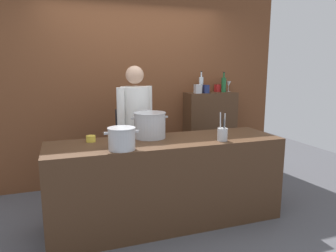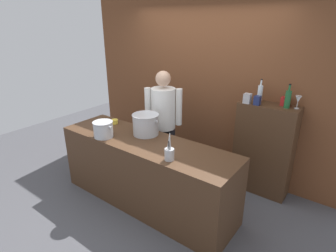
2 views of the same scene
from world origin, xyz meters
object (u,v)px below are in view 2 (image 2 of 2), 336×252
at_px(spice_tin_silver, 247,98).
at_px(spice_tin_navy, 257,100).
at_px(chef, 163,119).
at_px(utensil_crock, 169,154).
at_px(wine_glass_tall, 298,100).
at_px(butter_jar, 115,122).
at_px(stockpot_small, 103,129).
at_px(wine_bottle_clear, 260,93).
at_px(spice_tin_red, 285,101).
at_px(stockpot_large, 146,124).
at_px(wine_bottle_green, 288,99).

height_order(spice_tin_silver, spice_tin_navy, spice_tin_silver).
distance_m(chef, spice_tin_navy, 1.30).
distance_m(chef, utensil_crock, 1.09).
height_order(wine_glass_tall, spice_tin_silver, wine_glass_tall).
bearing_deg(butter_jar, wine_glass_tall, 25.67).
bearing_deg(utensil_crock, wine_glass_tall, 58.33).
relative_size(stockpot_small, butter_jar, 3.30).
bearing_deg(butter_jar, utensil_crock, -17.23).
xyz_separation_m(wine_bottle_clear, spice_tin_red, (0.31, 0.05, -0.07)).
height_order(wine_glass_tall, spice_tin_navy, wine_glass_tall).
height_order(stockpot_large, wine_bottle_green, wine_bottle_green).
bearing_deg(wine_glass_tall, utensil_crock, -121.67).
distance_m(wine_bottle_clear, spice_tin_red, 0.32).
bearing_deg(wine_bottle_green, stockpot_large, -144.89).
relative_size(chef, butter_jar, 17.32).
xyz_separation_m(utensil_crock, wine_bottle_clear, (0.42, 1.42, 0.43)).
xyz_separation_m(stockpot_small, wine_bottle_green, (1.81, 1.40, 0.39)).
bearing_deg(wine_glass_tall, spice_tin_silver, -166.17).
distance_m(wine_glass_tall, spice_tin_red, 0.17).
bearing_deg(wine_bottle_clear, spice_tin_red, 9.57).
bearing_deg(stockpot_large, butter_jar, 178.35).
distance_m(butter_jar, spice_tin_silver, 1.86).
bearing_deg(chef, wine_bottle_green, 171.65).
bearing_deg(spice_tin_red, butter_jar, -151.76).
relative_size(wine_glass_tall, spice_tin_red, 1.47).
height_order(butter_jar, spice_tin_navy, spice_tin_navy).
height_order(chef, butter_jar, chef).
bearing_deg(stockpot_small, spice_tin_silver, 44.11).
bearing_deg(stockpot_small, spice_tin_red, 40.03).
bearing_deg(chef, butter_jar, 8.18).
bearing_deg(stockpot_small, spice_tin_navy, 41.52).
bearing_deg(wine_bottle_clear, stockpot_large, -136.07).
relative_size(butter_jar, wine_bottle_green, 0.32).
bearing_deg(chef, spice_tin_navy, 173.12).
bearing_deg(utensil_crock, wine_bottle_clear, 73.55).
height_order(stockpot_large, stockpot_small, stockpot_large).
relative_size(spice_tin_silver, spice_tin_navy, 1.08).
bearing_deg(wine_bottle_green, wine_bottle_clear, 175.10).
bearing_deg(spice_tin_red, stockpot_large, -141.79).
height_order(stockpot_large, butter_jar, stockpot_large).
bearing_deg(stockpot_large, spice_tin_navy, 39.83).
distance_m(chef, stockpot_large, 0.45).
height_order(utensil_crock, spice_tin_red, spice_tin_red).
distance_m(stockpot_small, spice_tin_silver, 1.90).
distance_m(wine_bottle_clear, wine_glass_tall, 0.47).
distance_m(wine_bottle_green, wine_bottle_clear, 0.36).
bearing_deg(wine_bottle_clear, chef, -152.25).
bearing_deg(wine_bottle_green, stockpot_small, -142.33).
relative_size(stockpot_large, spice_tin_red, 3.66).
distance_m(stockpot_small, wine_bottle_green, 2.32).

